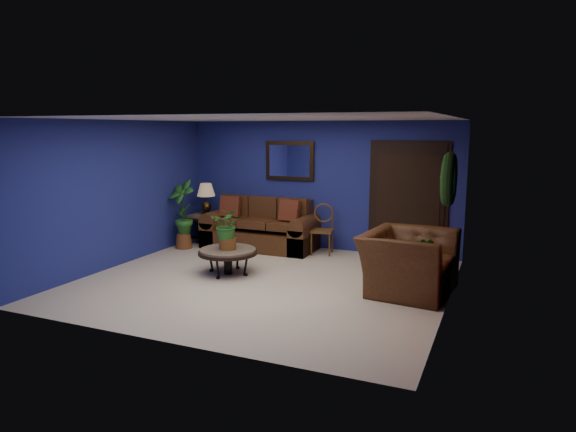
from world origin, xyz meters
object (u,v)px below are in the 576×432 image
at_px(sofa, 262,231).
at_px(end_table, 207,221).
at_px(side_chair, 323,226).
at_px(coffee_table, 228,252).
at_px(table_lamp, 206,195).
at_px(armchair, 408,262).

distance_m(sofa, end_table, 1.26).
relative_size(sofa, side_chair, 2.35).
bearing_deg(coffee_table, sofa, 99.57).
distance_m(sofa, table_lamp, 1.42).
xyz_separation_m(table_lamp, armchair, (4.45, -1.67, -0.55)).
distance_m(end_table, side_chair, 2.53).
xyz_separation_m(coffee_table, armchair, (2.88, 0.21, 0.09)).
height_order(end_table, armchair, armchair).
bearing_deg(table_lamp, sofa, 1.56).
bearing_deg(end_table, table_lamp, -45.00).
xyz_separation_m(sofa, armchair, (3.20, -1.70, 0.11)).
xyz_separation_m(coffee_table, end_table, (-1.57, 1.88, 0.10)).
bearing_deg(sofa, armchair, -28.03).
bearing_deg(side_chair, armchair, -52.07).
distance_m(coffee_table, side_chair, 2.18).
bearing_deg(table_lamp, armchair, -20.57).
relative_size(table_lamp, armchair, 0.46).
bearing_deg(side_chair, table_lamp, 171.61).
bearing_deg(end_table, armchair, -20.57).
height_order(sofa, table_lamp, table_lamp).
xyz_separation_m(sofa, end_table, (-1.25, -0.03, 0.13)).
xyz_separation_m(sofa, coffee_table, (0.32, -1.91, 0.03)).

